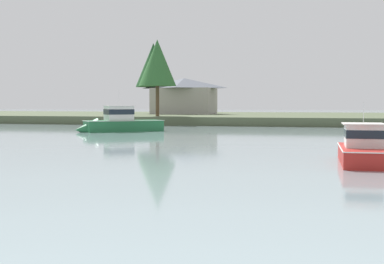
# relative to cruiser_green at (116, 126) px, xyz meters

# --- Properties ---
(far_shore_bank) EXTENTS (244.83, 48.43, 1.31)m
(far_shore_bank) POSITION_rel_cruiser_green_xyz_m (14.22, 42.35, -0.03)
(far_shore_bank) COLOR #4C563D
(far_shore_bank) RESTS_ON ground
(cruiser_green) EXTENTS (9.95, 9.03, 6.00)m
(cruiser_green) POSITION_rel_cruiser_green_xyz_m (0.00, 0.00, 0.00)
(cruiser_green) COLOR #236B3D
(cruiser_green) RESTS_ON ground
(cruiser_red) EXTENTS (2.79, 7.88, 4.33)m
(cruiser_red) POSITION_rel_cruiser_green_xyz_m (27.00, -27.74, -0.16)
(cruiser_red) COLOR #B2231E
(cruiser_red) RESTS_ON ground
(shore_tree_left) EXTENTS (7.07, 7.07, 13.96)m
(shore_tree_left) POSITION_rel_cruiser_green_xyz_m (-9.84, 42.10, 10.22)
(shore_tree_left) COLOR brown
(shore_tree_left) RESTS_ON far_shore_bank
(shore_tree_far_right) EXTENTS (6.02, 6.02, 12.19)m
(shore_tree_far_right) POSITION_rel_cruiser_green_xyz_m (-2.23, 22.10, 9.09)
(shore_tree_far_right) COLOR brown
(shore_tree_far_right) RESTS_ON far_shore_bank
(cottage_hillside) EXTENTS (12.27, 8.85, 6.92)m
(cottage_hillside) POSITION_rel_cruiser_green_xyz_m (-3.23, 41.15, 4.19)
(cottage_hillside) COLOR #9E998E
(cottage_hillside) RESTS_ON far_shore_bank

